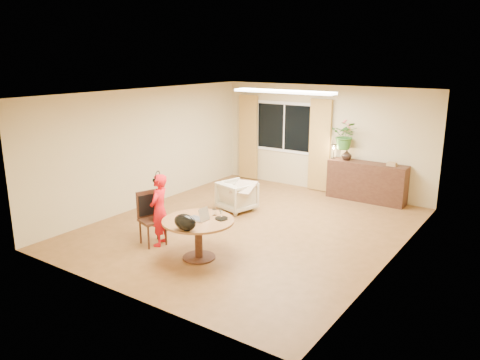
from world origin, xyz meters
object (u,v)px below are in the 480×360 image
Objects in this scene: child at (159,210)px; armchair at (237,196)px; sideboard at (367,182)px; dining_chair at (152,219)px; dining_table at (198,228)px.

child reaches higher than armchair.
armchair is at bearing -132.05° from sideboard.
sideboard is (2.20, 4.70, -0.02)m from dining_chair.
dining_chair is 0.53× the size of sideboard.
child is 2.38m from armchair.
child is (-0.94, 0.07, 0.12)m from dining_table.
sideboard reaches higher than dining_table.
dining_chair is 5.19m from sideboard.
armchair is at bearing 106.07° from dining_chair.
child reaches higher than sideboard.
dining_chair is at bearing -79.83° from child.
armchair is (0.14, 2.42, -0.15)m from dining_chair.
dining_chair reaches higher than dining_table.
child is at bearing 103.80° from armchair.
dining_chair is at bearing 101.07° from armchair.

